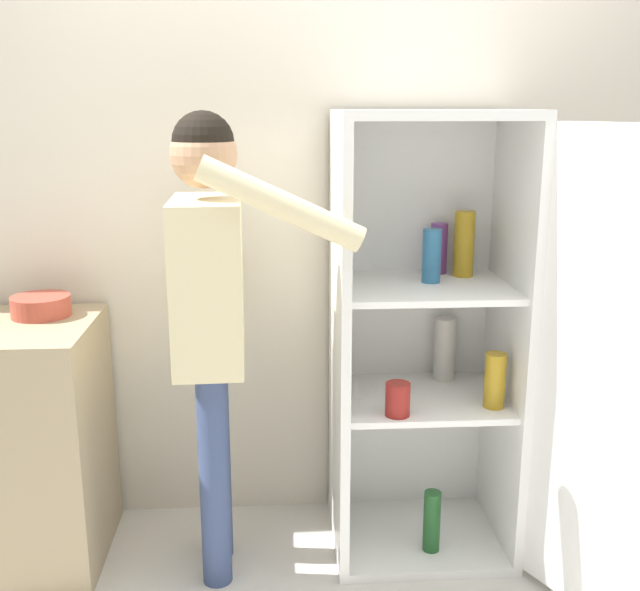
# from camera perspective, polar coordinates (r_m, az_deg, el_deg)

# --- Properties ---
(wall_back) EXTENTS (7.00, 0.06, 2.55)m
(wall_back) POSITION_cam_1_polar(r_m,az_deg,el_deg) (3.02, 0.34, 6.25)
(wall_back) COLOR beige
(wall_back) RESTS_ON ground_plane
(refrigerator) EXTENTS (1.03, 1.17, 1.68)m
(refrigerator) POSITION_cam_1_polar(r_m,az_deg,el_deg) (2.79, 10.94, -3.86)
(refrigerator) COLOR white
(refrigerator) RESTS_ON ground_plane
(person) EXTENTS (0.64, 0.55, 1.68)m
(person) POSITION_cam_1_polar(r_m,az_deg,el_deg) (2.60, -8.29, 0.35)
(person) COLOR #384770
(person) RESTS_ON ground_plane
(counter) EXTENTS (0.55, 0.58, 0.93)m
(counter) POSITION_cam_1_polar(r_m,az_deg,el_deg) (3.06, -21.50, -10.47)
(counter) COLOR tan
(counter) RESTS_ON ground_plane
(bowl) EXTENTS (0.22, 0.22, 0.08)m
(bowl) POSITION_cam_1_polar(r_m,az_deg,el_deg) (2.98, -20.49, -0.75)
(bowl) COLOR #B24738
(bowl) RESTS_ON counter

